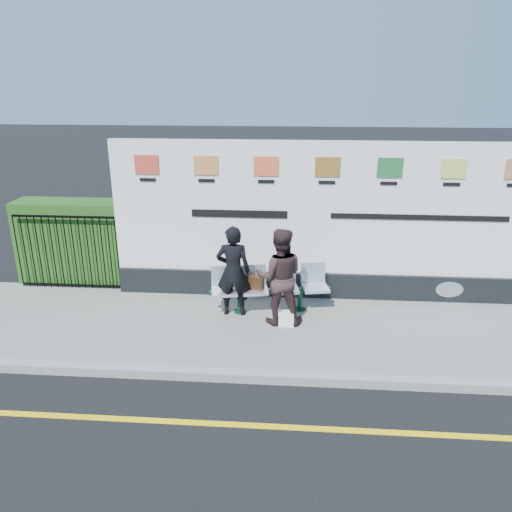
{
  "coord_description": "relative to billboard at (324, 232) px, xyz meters",
  "views": [
    {
      "loc": [
        -0.1,
        -5.22,
        4.21
      ],
      "look_at": [
        -0.72,
        2.91,
        1.25
      ],
      "focal_mm": 35.0,
      "sensor_mm": 36.0,
      "label": 1
    }
  ],
  "objects": [
    {
      "name": "ground",
      "position": [
        -0.5,
        -3.85,
        -1.42
      ],
      "size": [
        80.0,
        80.0,
        0.0
      ],
      "primitive_type": "plane",
      "color": "black"
    },
    {
      "name": "yellow_line",
      "position": [
        -0.5,
        -3.85,
        -1.42
      ],
      "size": [
        14.0,
        0.1,
        0.01
      ],
      "primitive_type": "cube",
      "color": "yellow",
      "rests_on": "ground"
    },
    {
      "name": "kerb",
      "position": [
        -0.5,
        -2.85,
        -1.35
      ],
      "size": [
        14.0,
        0.18,
        0.14
      ],
      "primitive_type": "cube",
      "color": "gray",
      "rests_on": "ground"
    },
    {
      "name": "woman_left",
      "position": [
        -1.62,
        -0.92,
        -0.47
      ],
      "size": [
        0.61,
        0.41,
        1.66
      ],
      "primitive_type": "imported",
      "rotation": [
        0.0,
        0.0,
        3.16
      ],
      "color": "black",
      "rests_on": "pavement"
    },
    {
      "name": "railing",
      "position": [
        -5.08,
        -0.0,
        -0.53
      ],
      "size": [
        2.05,
        0.06,
        1.54
      ],
      "primitive_type": null,
      "color": "black",
      "rests_on": "pavement"
    },
    {
      "name": "woman_right",
      "position": [
        -0.8,
        -1.19,
        -0.44
      ],
      "size": [
        0.86,
        0.69,
        1.71
      ],
      "primitive_type": "imported",
      "rotation": [
        0.0,
        0.0,
        3.19
      ],
      "color": "#372426",
      "rests_on": "pavement"
    },
    {
      "name": "billboard",
      "position": [
        0.0,
        0.0,
        0.0
      ],
      "size": [
        8.0,
        0.3,
        3.0
      ],
      "color": "black",
      "rests_on": "pavement"
    },
    {
      "name": "pavement",
      "position": [
        -0.5,
        -1.35,
        -1.36
      ],
      "size": [
        14.0,
        3.0,
        0.12
      ],
      "primitive_type": "cube",
      "color": "gray",
      "rests_on": "ground"
    },
    {
      "name": "handbag_brown",
      "position": [
        -1.25,
        -0.81,
        -0.72
      ],
      "size": [
        0.34,
        0.23,
        0.25
      ],
      "primitive_type": "cube",
      "rotation": [
        0.0,
        0.0,
        -0.32
      ],
      "color": "black",
      "rests_on": "bench"
    },
    {
      "name": "hedge",
      "position": [
        -5.08,
        0.45,
        -0.45
      ],
      "size": [
        2.35,
        0.7,
        1.7
      ],
      "primitive_type": "cube",
      "color": "#245318",
      "rests_on": "pavement"
    },
    {
      "name": "bench",
      "position": [
        -0.97,
        -0.76,
        -1.07
      ],
      "size": [
        2.18,
        0.92,
        0.45
      ],
      "primitive_type": null,
      "rotation": [
        0.0,
        0.0,
        0.18
      ],
      "color": "silver",
      "rests_on": "pavement"
    },
    {
      "name": "carrier_bag_white",
      "position": [
        -0.67,
        -1.32,
        -1.17
      ],
      "size": [
        0.26,
        0.16,
        0.26
      ],
      "primitive_type": "cube",
      "color": "white",
      "rests_on": "pavement"
    }
  ]
}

